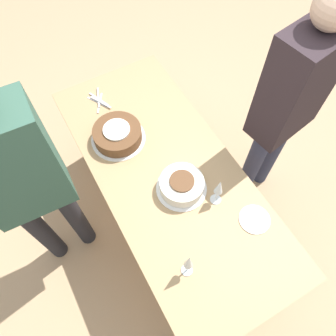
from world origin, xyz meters
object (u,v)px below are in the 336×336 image
(wine_glass_near, at_px, (189,262))
(wine_glass_far, at_px, (219,188))
(person_cutting, at_px, (23,181))
(cake_center_white, at_px, (182,185))
(person_watching, at_px, (289,102))
(cake_front_chocolate, at_px, (118,134))

(wine_glass_near, xyz_separation_m, wine_glass_far, (-0.25, 0.33, -0.02))
(wine_glass_far, bearing_deg, person_cutting, -118.27)
(wine_glass_near, distance_m, person_cutting, 0.87)
(cake_center_white, xyz_separation_m, person_watching, (-0.06, 0.72, 0.22))
(cake_front_chocolate, height_order, wine_glass_near, wine_glass_near)
(cake_center_white, height_order, person_cutting, person_cutting)
(cake_center_white, distance_m, wine_glass_near, 0.46)
(cake_center_white, xyz_separation_m, cake_front_chocolate, (-0.48, -0.16, 0.00))
(wine_glass_far, xyz_separation_m, person_watching, (-0.21, 0.59, 0.12))
(cake_front_chocolate, xyz_separation_m, person_cutting, (0.18, -0.55, 0.21))
(wine_glass_near, xyz_separation_m, person_cutting, (-0.70, -0.51, 0.09))
(cake_front_chocolate, distance_m, wine_glass_far, 0.70)
(wine_glass_far, distance_m, person_cutting, 0.97)
(wine_glass_far, relative_size, person_cutting, 0.13)
(wine_glass_near, distance_m, wine_glass_far, 0.42)
(cake_center_white, height_order, wine_glass_far, wine_glass_far)
(person_watching, bearing_deg, cake_center_white, -5.26)
(cake_center_white, xyz_separation_m, wine_glass_far, (0.15, 0.13, 0.10))
(person_watching, bearing_deg, wine_glass_far, 9.67)
(wine_glass_far, bearing_deg, cake_front_chocolate, -155.23)
(wine_glass_far, height_order, person_cutting, person_cutting)
(cake_front_chocolate, bearing_deg, person_cutting, -72.07)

